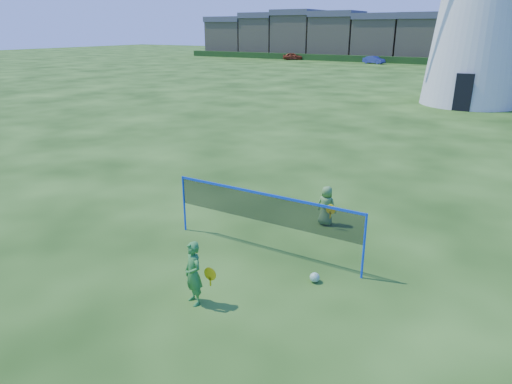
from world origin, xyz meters
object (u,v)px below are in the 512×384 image
Objects in this scene: player_girl at (193,273)px; play_ball at (315,277)px; badminton_net at (264,209)px; windmill at (483,0)px; car_left at (293,56)px; car_right at (374,60)px; player_boy at (326,206)px.

play_ball is (1.75, 1.98, -0.56)m from player_girl.
windmill is at bearing 87.63° from badminton_net.
play_ball is at bearing -22.55° from badminton_net.
car_left is 0.99× the size of car_right.
windmill is 26.10m from player_boy.
player_boy is 0.33× the size of car_right.
badminton_net reaches higher than car_right.
windmill reaches higher than play_ball.
badminton_net is 3.76× the size of player_girl.
windmill is 14.83× the size of player_girl.
badminton_net is at bearing 77.40° from player_boy.
car_left is at bearing 131.31° from windmill.
badminton_net reaches higher than car_left.
player_girl is (-0.08, -2.68, -0.47)m from badminton_net.
windmill reaches higher than car_left.
car_right is (-17.89, 35.45, -6.44)m from windmill.
badminton_net is 1.47× the size of car_left.
windmill is 5.80× the size of car_left.
player_girl is 2.71m from play_ball.
windmill is 17.61× the size of player_boy.
car_left is at bearing 99.95° from car_right.
player_girl is 74.53m from car_left.
play_ball is 0.06× the size of car_right.
player_girl reaches higher than player_boy.
badminton_net is 72.15m from car_left.
car_right is (-18.42, 63.77, 0.46)m from play_ball.
play_ball is at bearing 111.78° from player_boy.
player_boy is at bearing 74.09° from badminton_net.
windmill is at bearing 112.51° from player_girl.
badminton_net is at bearing 113.11° from player_girl.
player_boy is at bearing 106.37° from player_girl.
car_right reaches higher than player_boy.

